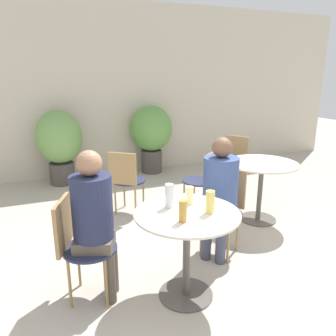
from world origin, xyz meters
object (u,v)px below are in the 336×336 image
object	(u,v)px
beer_glass_2	(183,211)
beer_glass_3	(210,202)
cafe_table_near	(187,233)
bistro_chair_1	(77,240)
potted_plant_0	(59,141)
beer_glass_1	(169,196)
seated_person_1	(94,214)
seated_person_0	(220,188)
beer_glass_0	(190,195)
bistro_chair_2	(234,158)
bistro_chair_4	(126,177)
cafe_table_far	(261,176)
potted_plant_1	(151,132)
bistro_chair_0	(224,203)
bistro_chair_3	(206,176)

from	to	relation	value
beer_glass_2	beer_glass_3	world-z (taller)	beer_glass_3
cafe_table_near	beer_glass_3	bearing A→B (deg)	-25.50
bistro_chair_1	potted_plant_0	bearing A→B (deg)	19.01
bistro_chair_1	beer_glass_3	xyz separation A→B (m)	(0.97, -0.38, 0.32)
potted_plant_0	beer_glass_1	bearing A→B (deg)	-79.38
seated_person_1	beer_glass_3	size ratio (longest dim) A/B	6.95
seated_person_0	beer_glass_0	xyz separation A→B (m)	(-0.47, -0.30, 0.10)
bistro_chair_2	beer_glass_0	size ratio (longest dim) A/B	5.75
seated_person_1	bistro_chair_4	bearing A→B (deg)	-2.02
bistro_chair_1	cafe_table_far	bearing A→B (deg)	-52.11
cafe_table_near	bistro_chair_1	bearing A→B (deg)	159.03
bistro_chair_4	beer_glass_3	bearing A→B (deg)	134.25
bistro_chair_1	beer_glass_1	bearing A→B (deg)	-81.65
potted_plant_1	beer_glass_0	bearing A→B (deg)	-103.76
beer_glass_1	beer_glass_0	bearing A→B (deg)	-0.22
beer_glass_1	beer_glass_3	size ratio (longest dim) A/B	1.08
seated_person_0	seated_person_1	size ratio (longest dim) A/B	0.98
cafe_table_far	seated_person_0	distance (m)	1.08
beer_glass_2	bistro_chair_4	bearing A→B (deg)	87.77
cafe_table_far	bistro_chair_0	bearing A→B (deg)	-150.16
beer_glass_0	bistro_chair_4	bearing A→B (deg)	94.16
cafe_table_far	beer_glass_1	bearing A→B (deg)	-151.30
bistro_chair_1	bistro_chair_4	size ratio (longest dim) A/B	1.00
bistro_chair_0	beer_glass_0	world-z (taller)	beer_glass_0
seated_person_0	bistro_chair_2	bearing A→B (deg)	104.12
bistro_chair_2	bistro_chair_3	size ratio (longest dim) A/B	1.00
seated_person_0	beer_glass_1	size ratio (longest dim) A/B	6.28
cafe_table_far	beer_glass_0	distance (m)	1.64
cafe_table_far	bistro_chair_3	world-z (taller)	bistro_chair_3
bistro_chair_4	beer_glass_3	distance (m)	1.89
bistro_chair_1	seated_person_0	xyz separation A→B (m)	(1.37, 0.14, 0.20)
seated_person_0	seated_person_1	world-z (taller)	seated_person_1
seated_person_1	potted_plant_1	size ratio (longest dim) A/B	1.01
seated_person_1	bistro_chair_0	bearing A→B (deg)	-56.93
beer_glass_0	beer_glass_3	size ratio (longest dim) A/B	0.83
potted_plant_0	bistro_chair_0	bearing A→B (deg)	-64.42
bistro_chair_4	seated_person_0	size ratio (longest dim) A/B	0.70
seated_person_1	potted_plant_0	world-z (taller)	seated_person_1
seated_person_0	beer_glass_3	xyz separation A→B (m)	(-0.40, -0.53, 0.12)
seated_person_1	bistro_chair_3	bearing A→B (deg)	-33.14
cafe_table_near	bistro_chair_4	distance (m)	1.78
cafe_table_near	potted_plant_0	xyz separation A→B (m)	(-0.70, 3.42, 0.15)
beer_glass_1	beer_glass_3	xyz separation A→B (m)	(0.25, -0.22, -0.01)
bistro_chair_3	beer_glass_1	size ratio (longest dim) A/B	4.42
beer_glass_1	beer_glass_2	bearing A→B (deg)	-92.52
bistro_chair_4	bistro_chair_0	bearing A→B (deg)	158.24
beer_glass_1	beer_glass_2	size ratio (longest dim) A/B	1.19
potted_plant_1	bistro_chair_3	bearing A→B (deg)	-89.55
bistro_chair_2	potted_plant_0	distance (m)	2.83
cafe_table_far	beer_glass_3	world-z (taller)	beer_glass_3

